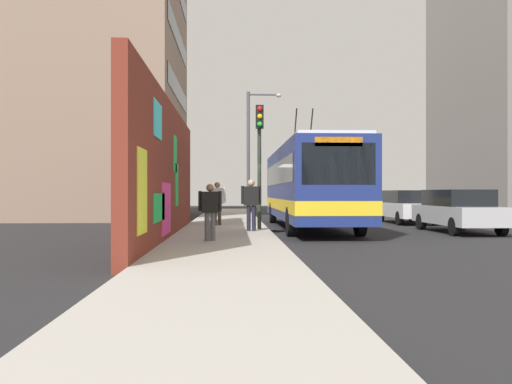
{
  "coord_description": "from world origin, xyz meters",
  "views": [
    {
      "loc": [
        -20.78,
        1.35,
        1.47
      ],
      "look_at": [
        -0.81,
        0.46,
        1.49
      ],
      "focal_mm": 38.27,
      "sensor_mm": 36.0,
      "label": 1
    }
  ],
  "objects_px": {
    "pedestrian_at_curb": "(251,200)",
    "street_lamp": "(252,145)",
    "pedestrian_near_wall": "(210,208)",
    "parked_car_white": "(406,206)",
    "pedestrian_midblock": "(217,200)",
    "traffic_light": "(259,146)",
    "city_bus": "(309,183)",
    "parked_car_silver": "(458,210)"
  },
  "relations": [
    {
      "from": "pedestrian_midblock",
      "to": "street_lamp",
      "type": "bearing_deg",
      "value": -12.41
    },
    {
      "from": "pedestrian_at_curb",
      "to": "parked_car_white",
      "type": "bearing_deg",
      "value": -47.69
    },
    {
      "from": "parked_car_white",
      "to": "city_bus",
      "type": "bearing_deg",
      "value": 124.37
    },
    {
      "from": "parked_car_silver",
      "to": "pedestrian_midblock",
      "type": "height_order",
      "value": "pedestrian_midblock"
    },
    {
      "from": "parked_car_white",
      "to": "pedestrian_at_curb",
      "type": "distance_m",
      "value": 10.4
    },
    {
      "from": "parked_car_silver",
      "to": "parked_car_white",
      "type": "bearing_deg",
      "value": -0.0
    },
    {
      "from": "pedestrian_midblock",
      "to": "city_bus",
      "type": "bearing_deg",
      "value": -89.9
    },
    {
      "from": "pedestrian_near_wall",
      "to": "traffic_light",
      "type": "bearing_deg",
      "value": -18.78
    },
    {
      "from": "pedestrian_near_wall",
      "to": "pedestrian_at_curb",
      "type": "height_order",
      "value": "pedestrian_at_curb"
    },
    {
      "from": "street_lamp",
      "to": "pedestrian_near_wall",
      "type": "bearing_deg",
      "value": 173.46
    },
    {
      "from": "pedestrian_at_curb",
      "to": "street_lamp",
      "type": "relative_size",
      "value": 0.26
    },
    {
      "from": "parked_car_silver",
      "to": "parked_car_white",
      "type": "height_order",
      "value": "same"
    },
    {
      "from": "city_bus",
      "to": "street_lamp",
      "type": "relative_size",
      "value": 1.83
    },
    {
      "from": "parked_car_silver",
      "to": "street_lamp",
      "type": "height_order",
      "value": "street_lamp"
    },
    {
      "from": "parked_car_white",
      "to": "street_lamp",
      "type": "height_order",
      "value": "street_lamp"
    },
    {
      "from": "parked_car_silver",
      "to": "pedestrian_near_wall",
      "type": "relative_size",
      "value": 3.16
    },
    {
      "from": "parked_car_white",
      "to": "pedestrian_at_curb",
      "type": "relative_size",
      "value": 2.68
    },
    {
      "from": "parked_car_white",
      "to": "traffic_light",
      "type": "bearing_deg",
      "value": 129.46
    },
    {
      "from": "pedestrian_near_wall",
      "to": "parked_car_silver",
      "type": "bearing_deg",
      "value": -61.91
    },
    {
      "from": "traffic_light",
      "to": "pedestrian_near_wall",
      "type": "bearing_deg",
      "value": 161.22
    },
    {
      "from": "pedestrian_near_wall",
      "to": "street_lamp",
      "type": "bearing_deg",
      "value": -6.54
    },
    {
      "from": "traffic_light",
      "to": "pedestrian_midblock",
      "type": "bearing_deg",
      "value": 32.62
    },
    {
      "from": "pedestrian_midblock",
      "to": "traffic_light",
      "type": "bearing_deg",
      "value": -147.38
    },
    {
      "from": "pedestrian_near_wall",
      "to": "city_bus",
      "type": "bearing_deg",
      "value": -27.51
    },
    {
      "from": "city_bus",
      "to": "pedestrian_midblock",
      "type": "bearing_deg",
      "value": 90.1
    },
    {
      "from": "pedestrian_near_wall",
      "to": "traffic_light",
      "type": "xyz_separation_m",
      "value": [
        4.71,
        -1.6,
        2.11
      ]
    },
    {
      "from": "city_bus",
      "to": "pedestrian_near_wall",
      "type": "relative_size",
      "value": 8.06
    },
    {
      "from": "pedestrian_near_wall",
      "to": "street_lamp",
      "type": "xyz_separation_m",
      "value": [
        14.93,
        -1.71,
        3.04
      ]
    },
    {
      "from": "traffic_light",
      "to": "parked_car_white",
      "type": "bearing_deg",
      "value": -50.54
    },
    {
      "from": "pedestrian_midblock",
      "to": "street_lamp",
      "type": "height_order",
      "value": "street_lamp"
    },
    {
      "from": "city_bus",
      "to": "pedestrian_at_curb",
      "type": "distance_m",
      "value": 4.29
    },
    {
      "from": "street_lamp",
      "to": "traffic_light",
      "type": "bearing_deg",
      "value": 179.39
    },
    {
      "from": "parked_car_silver",
      "to": "street_lamp",
      "type": "xyz_separation_m",
      "value": [
        10.15,
        7.24,
        3.26
      ]
    },
    {
      "from": "parked_car_silver",
      "to": "street_lamp",
      "type": "distance_m",
      "value": 12.88
    },
    {
      "from": "pedestrian_near_wall",
      "to": "parked_car_white",
      "type": "bearing_deg",
      "value": -39.76
    },
    {
      "from": "parked_car_silver",
      "to": "pedestrian_midblock",
      "type": "relative_size",
      "value": 2.81
    },
    {
      "from": "city_bus",
      "to": "parked_car_silver",
      "type": "xyz_separation_m",
      "value": [
        -2.42,
        -5.2,
        -1.02
      ]
    },
    {
      "from": "city_bus",
      "to": "parked_car_white",
      "type": "distance_m",
      "value": 6.38
    },
    {
      "from": "pedestrian_near_wall",
      "to": "street_lamp",
      "type": "relative_size",
      "value": 0.23
    },
    {
      "from": "city_bus",
      "to": "parked_car_silver",
      "type": "height_order",
      "value": "city_bus"
    },
    {
      "from": "pedestrian_near_wall",
      "to": "pedestrian_midblock",
      "type": "height_order",
      "value": "pedestrian_midblock"
    },
    {
      "from": "parked_car_silver",
      "to": "pedestrian_midblock",
      "type": "bearing_deg",
      "value": 74.87
    }
  ]
}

